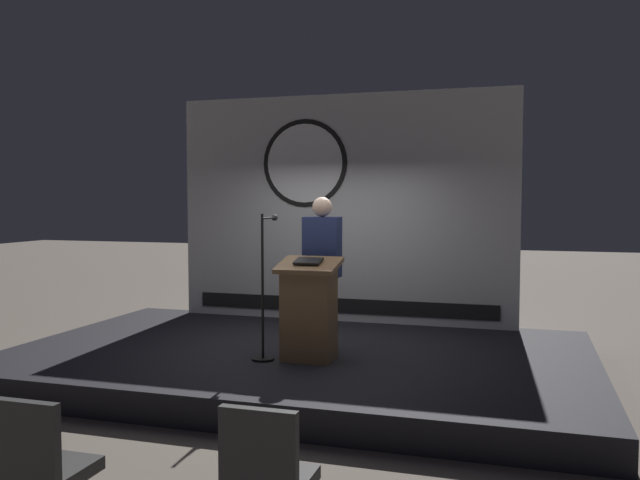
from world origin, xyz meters
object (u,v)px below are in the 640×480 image
object	(u,v)px
speaker_person	(322,272)
audience_chair_right	(267,473)
microphone_stand	(264,308)
podium	(309,310)
audience_chair_left	(40,463)

from	to	relation	value
speaker_person	audience_chair_right	xyz separation A→B (m)	(0.81, -3.75, -0.69)
speaker_person	microphone_stand	bearing A→B (deg)	-128.57
speaker_person	audience_chair_right	world-z (taller)	speaker_person
podium	microphone_stand	bearing A→B (deg)	-167.69
podium	audience_chair_left	size ratio (longest dim) A/B	1.22
podium	microphone_stand	size ratio (longest dim) A/B	0.70
microphone_stand	audience_chair_right	xyz separation A→B (m)	(1.28, -3.17, -0.35)
speaker_person	audience_chair_right	bearing A→B (deg)	-77.76
speaker_person	microphone_stand	distance (m)	0.81
microphone_stand	audience_chair_left	size ratio (longest dim) A/B	1.74
podium	audience_chair_right	world-z (taller)	podium
microphone_stand	audience_chair_left	bearing A→B (deg)	-90.19
microphone_stand	audience_chair_left	xyz separation A→B (m)	(-0.01, -3.42, -0.35)
speaker_person	audience_chair_left	xyz separation A→B (m)	(-0.47, -4.00, -0.69)
speaker_person	microphone_stand	size ratio (longest dim) A/B	1.11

